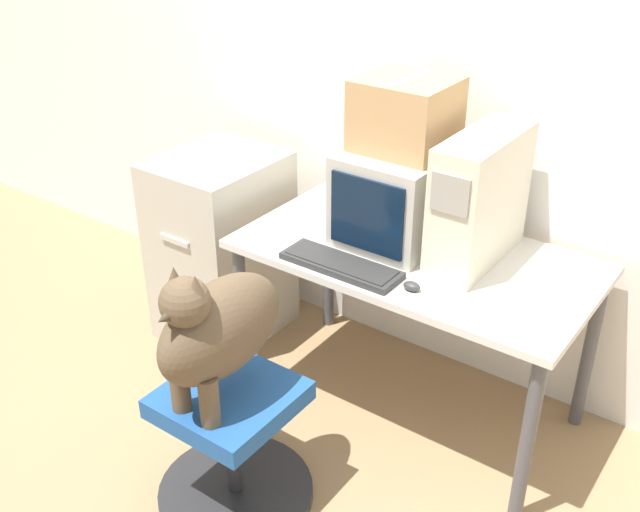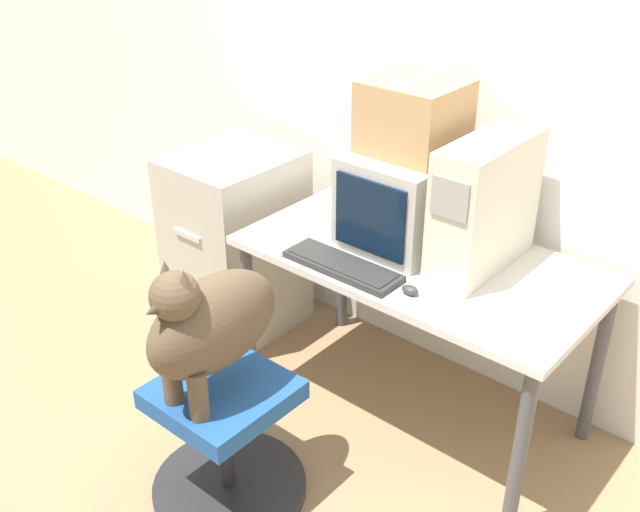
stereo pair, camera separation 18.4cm
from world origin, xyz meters
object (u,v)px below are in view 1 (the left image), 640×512
(pc_tower, at_px, (480,199))
(dog, at_px, (217,328))
(filing_cabinet, at_px, (222,247))
(cardboard_box, at_px, (406,114))
(crt_monitor, at_px, (401,193))
(office_chair, at_px, (233,448))
(keyboard, at_px, (341,265))

(pc_tower, height_order, dog, pc_tower)
(dog, relative_size, filing_cabinet, 0.60)
(pc_tower, relative_size, cardboard_box, 1.50)
(crt_monitor, xyz_separation_m, office_chair, (-0.11, -0.88, -0.67))
(crt_monitor, height_order, office_chair, crt_monitor)
(office_chair, xyz_separation_m, filing_cabinet, (-0.76, 0.79, 0.20))
(pc_tower, xyz_separation_m, filing_cabinet, (-1.18, -0.09, -0.52))
(pc_tower, xyz_separation_m, office_chair, (-0.43, -0.88, -0.73))
(keyboard, distance_m, dog, 0.57)
(filing_cabinet, bearing_deg, keyboard, -17.27)
(dog, height_order, cardboard_box, cardboard_box)
(keyboard, bearing_deg, cardboard_box, 84.58)
(pc_tower, distance_m, dog, 1.03)
(crt_monitor, height_order, keyboard, crt_monitor)
(keyboard, xyz_separation_m, dog, (-0.08, -0.56, 0.01))
(crt_monitor, bearing_deg, filing_cabinet, -174.27)
(cardboard_box, bearing_deg, crt_monitor, -90.00)
(pc_tower, bearing_deg, cardboard_box, 179.08)
(dog, bearing_deg, office_chair, 90.00)
(pc_tower, relative_size, keyboard, 1.09)
(pc_tower, xyz_separation_m, keyboard, (-0.35, -0.35, -0.22))
(keyboard, distance_m, filing_cabinet, 0.92)
(pc_tower, distance_m, office_chair, 1.22)
(crt_monitor, distance_m, dog, 0.93)
(crt_monitor, distance_m, pc_tower, 0.32)
(office_chair, xyz_separation_m, dog, (0.00, -0.03, 0.52))
(pc_tower, distance_m, cardboard_box, 0.40)
(cardboard_box, bearing_deg, filing_cabinet, -174.02)
(keyboard, bearing_deg, filing_cabinet, 162.73)
(office_chair, relative_size, dog, 1.06)
(keyboard, relative_size, office_chair, 0.82)
(office_chair, bearing_deg, dog, -90.00)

